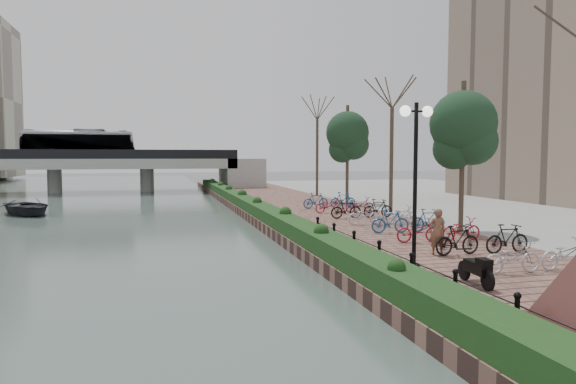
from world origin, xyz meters
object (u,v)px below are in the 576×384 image
object	(u,v)px
pedestrian	(437,232)
boat	(26,207)
motorcycle	(476,268)
lamppost	(416,149)

from	to	relation	value
pedestrian	boat	world-z (taller)	pedestrian
pedestrian	boat	size ratio (longest dim) A/B	0.31
motorcycle	boat	bearing A→B (deg)	127.56
motorcycle	boat	distance (m)	29.15
lamppost	pedestrian	world-z (taller)	lamppost
pedestrian	motorcycle	bearing A→B (deg)	85.30
lamppost	motorcycle	bearing A→B (deg)	-78.41
lamppost	motorcycle	xyz separation A→B (m)	(0.48, -2.32, -3.03)
lamppost	motorcycle	distance (m)	3.85
motorcycle	pedestrian	xyz separation A→B (m)	(1.18, 3.85, 0.34)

